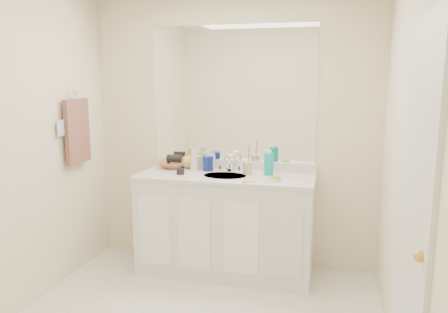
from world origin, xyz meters
TOP-DOWN VIEW (x-y plane):
  - wall_back at (0.00, 1.30)m, footprint 2.60×0.02m
  - wall_front at (0.00, -1.30)m, footprint 2.60×0.02m
  - wall_left at (-1.30, 0.00)m, footprint 0.02×2.60m
  - wall_right at (1.30, 0.00)m, footprint 0.02×2.60m
  - vanity_cabinet at (0.00, 1.02)m, footprint 1.50×0.55m
  - countertop at (0.00, 1.02)m, footprint 1.52×0.57m
  - backsplash at (0.00, 1.29)m, footprint 1.52×0.03m
  - sink_basin at (0.00, 1.00)m, footprint 0.37×0.37m
  - faucet at (0.00, 1.18)m, footprint 0.02×0.02m
  - mirror at (0.00, 1.29)m, footprint 1.48×0.01m
  - blue_mug at (-0.20, 1.16)m, footprint 0.12×0.12m
  - tan_cup at (0.18, 1.10)m, footprint 0.08×0.08m
  - toothbrush at (0.19, 1.10)m, footprint 0.02×0.04m
  - mouthwash_bottle at (0.36, 1.12)m, footprint 0.10×0.10m
  - soap_dish at (0.45, 0.93)m, footprint 0.12×0.10m
  - green_soap at (0.45, 0.93)m, footprint 0.08×0.07m
  - orange_comb at (0.24, 0.82)m, footprint 0.11×0.06m
  - dark_jar at (-0.38, 0.96)m, footprint 0.08×0.08m
  - extra_white_bottle at (-0.32, 1.15)m, footprint 0.07×0.07m
  - soap_bottle_white at (-0.20, 1.25)m, footprint 0.07×0.07m
  - soap_bottle_cream at (-0.32, 1.20)m, footprint 0.10×0.10m
  - soap_bottle_yellow at (-0.42, 1.24)m, footprint 0.15×0.15m
  - wicker_basket at (-0.55, 1.20)m, footprint 0.27×0.27m
  - hair_dryer at (-0.53, 1.20)m, footprint 0.14×0.08m
  - towel_ring at (-1.27, 0.77)m, footprint 0.01×0.11m
  - hand_towel at (-1.25, 0.77)m, footprint 0.04×0.32m
  - switch_plate at (-1.27, 0.57)m, footprint 0.01×0.08m
  - door at (1.29, -0.30)m, footprint 0.02×0.82m

SIDE VIEW (x-z plane):
  - vanity_cabinet at x=0.00m, z-range 0.00..0.85m
  - countertop at x=0.00m, z-range 0.85..0.88m
  - sink_basin at x=0.00m, z-range 0.86..0.88m
  - orange_comb at x=0.24m, z-range 0.88..0.88m
  - soap_dish at x=0.45m, z-range 0.88..0.89m
  - dark_jar at x=-0.38m, z-range 0.88..0.93m
  - green_soap at x=0.45m, z-range 0.89..0.92m
  - wicker_basket at x=-0.55m, z-range 0.88..0.94m
  - backsplash at x=0.00m, z-range 0.88..0.96m
  - tan_cup at x=0.18m, z-range 0.88..0.99m
  - faucet at x=0.00m, z-range 0.88..0.99m
  - blue_mug at x=-0.20m, z-range 0.88..1.01m
  - soap_bottle_yellow at x=-0.42m, z-range 0.88..1.04m
  - extra_white_bottle at x=-0.32m, z-range 0.88..1.05m
  - soap_bottle_white at x=-0.20m, z-range 0.88..1.05m
  - hair_dryer at x=-0.53m, z-range 0.94..1.00m
  - soap_bottle_cream at x=-0.32m, z-range 0.88..1.06m
  - mouthwash_bottle at x=0.36m, z-range 0.88..1.07m
  - door at x=1.29m, z-range 0.00..2.00m
  - toothbrush at x=0.19m, z-range 0.92..1.14m
  - wall_back at x=0.00m, z-range 0.00..2.40m
  - wall_front at x=0.00m, z-range 0.00..2.40m
  - wall_left at x=-1.30m, z-range 0.00..2.40m
  - wall_right at x=1.30m, z-range 0.00..2.40m
  - hand_towel at x=-1.25m, z-range 0.98..1.52m
  - switch_plate at x=-1.27m, z-range 1.24..1.36m
  - towel_ring at x=-1.27m, z-range 1.49..1.61m
  - mirror at x=0.00m, z-range 0.96..2.16m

